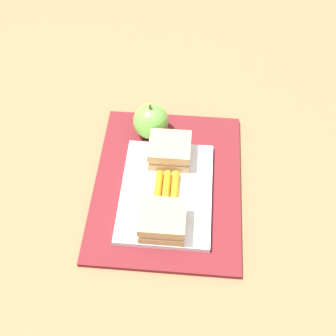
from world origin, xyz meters
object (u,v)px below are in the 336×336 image
sandwich_half_right (170,151)px  apple (151,121)px  carrot_sticks_bundle (166,189)px  sandwich_half_left (163,221)px  food_tray (166,192)px

sandwich_half_right → apple: apple is taller
carrot_sticks_bundle → apple: size_ratio=0.91×
sandwich_half_left → sandwich_half_right: (0.16, 0.00, 0.00)m
food_tray → carrot_sticks_bundle: size_ratio=3.03×
carrot_sticks_bundle → apple: bearing=16.4°
food_tray → sandwich_half_right: sandwich_half_right is taller
food_tray → sandwich_half_right: 0.08m
food_tray → carrot_sticks_bundle: bearing=178.8°
food_tray → sandwich_half_right: size_ratio=2.88×
food_tray → sandwich_half_left: size_ratio=2.88×
sandwich_half_right → carrot_sticks_bundle: bearing=180.0°
sandwich_half_right → food_tray: bearing=180.0°
sandwich_half_left → carrot_sticks_bundle: sandwich_half_left is taller
sandwich_half_left → sandwich_half_right: same height
sandwich_half_left → apple: apple is taller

